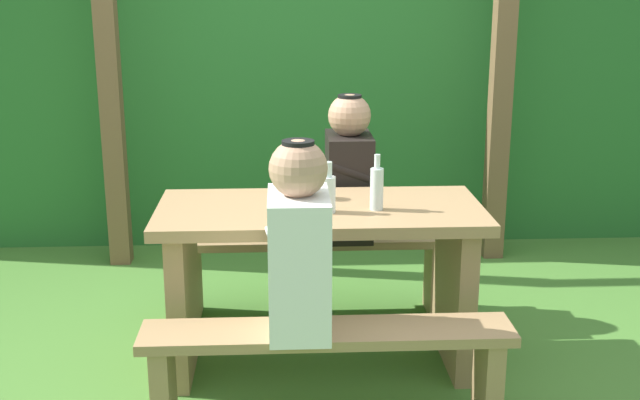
{
  "coord_description": "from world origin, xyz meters",
  "views": [
    {
      "loc": [
        -0.17,
        -3.31,
        1.69
      ],
      "look_at": [
        0.0,
        0.0,
        0.77
      ],
      "focal_mm": 45.13,
      "sensor_mm": 36.0,
      "label": 1
    }
  ],
  "objects_px": {
    "picnic_table": "(320,258)",
    "bottle_right": "(328,192)",
    "bottle_left": "(377,187)",
    "cell_phone": "(301,203)",
    "person_white_shirt": "(299,245)",
    "person_black_coat": "(349,172)",
    "bench_far": "(315,258)",
    "bench_near": "(327,357)",
    "drinking_glass": "(323,190)"
  },
  "relations": [
    {
      "from": "picnic_table",
      "to": "bottle_right",
      "type": "distance_m",
      "value": 0.34
    },
    {
      "from": "person_black_coat",
      "to": "cell_phone",
      "type": "distance_m",
      "value": 0.57
    },
    {
      "from": "picnic_table",
      "to": "person_white_shirt",
      "type": "distance_m",
      "value": 0.61
    },
    {
      "from": "picnic_table",
      "to": "cell_phone",
      "type": "xyz_separation_m",
      "value": [
        -0.08,
        0.04,
        0.24
      ]
    },
    {
      "from": "person_white_shirt",
      "to": "cell_phone",
      "type": "xyz_separation_m",
      "value": [
        0.02,
        0.6,
        -0.01
      ]
    },
    {
      "from": "bench_far",
      "to": "drinking_glass",
      "type": "relative_size",
      "value": 17.9
    },
    {
      "from": "picnic_table",
      "to": "bench_far",
      "type": "distance_m",
      "value": 0.59
    },
    {
      "from": "drinking_glass",
      "to": "bottle_left",
      "type": "relative_size",
      "value": 0.33
    },
    {
      "from": "person_white_shirt",
      "to": "bottle_left",
      "type": "xyz_separation_m",
      "value": [
        0.34,
        0.49,
        0.08
      ]
    },
    {
      "from": "person_white_shirt",
      "to": "person_black_coat",
      "type": "bearing_deg",
      "value": 75.9
    },
    {
      "from": "person_black_coat",
      "to": "drinking_glass",
      "type": "xyz_separation_m",
      "value": [
        -0.15,
        -0.43,
        0.02
      ]
    },
    {
      "from": "drinking_glass",
      "to": "bottle_left",
      "type": "bearing_deg",
      "value": -39.89
    },
    {
      "from": "drinking_glass",
      "to": "person_black_coat",
      "type": "bearing_deg",
      "value": 70.41
    },
    {
      "from": "cell_phone",
      "to": "bench_near",
      "type": "bearing_deg",
      "value": -95.39
    },
    {
      "from": "drinking_glass",
      "to": "bottle_left",
      "type": "xyz_separation_m",
      "value": [
        0.22,
        -0.18,
        0.06
      ]
    },
    {
      "from": "bench_far",
      "to": "bottle_left",
      "type": "relative_size",
      "value": 5.87
    },
    {
      "from": "bottle_right",
      "to": "cell_phone",
      "type": "height_order",
      "value": "bottle_right"
    },
    {
      "from": "drinking_glass",
      "to": "bottle_right",
      "type": "bearing_deg",
      "value": -87.58
    },
    {
      "from": "person_black_coat",
      "to": "bottle_right",
      "type": "relative_size",
      "value": 3.33
    },
    {
      "from": "bottle_right",
      "to": "bottle_left",
      "type": "bearing_deg",
      "value": 8.45
    },
    {
      "from": "bench_near",
      "to": "drinking_glass",
      "type": "bearing_deg",
      "value": 88.32
    },
    {
      "from": "bench_near",
      "to": "person_black_coat",
      "type": "bearing_deg",
      "value": 81.15
    },
    {
      "from": "drinking_glass",
      "to": "bench_near",
      "type": "bearing_deg",
      "value": -91.68
    },
    {
      "from": "bench_near",
      "to": "bottle_left",
      "type": "distance_m",
      "value": 0.76
    },
    {
      "from": "person_white_shirt",
      "to": "drinking_glass",
      "type": "distance_m",
      "value": 0.69
    },
    {
      "from": "bench_far",
      "to": "person_white_shirt",
      "type": "bearing_deg",
      "value": -95.42
    },
    {
      "from": "picnic_table",
      "to": "bench_near",
      "type": "bearing_deg",
      "value": -90.0
    },
    {
      "from": "bench_far",
      "to": "person_white_shirt",
      "type": "height_order",
      "value": "person_white_shirt"
    },
    {
      "from": "cell_phone",
      "to": "person_white_shirt",
      "type": "bearing_deg",
      "value": -105.38
    },
    {
      "from": "picnic_table",
      "to": "bottle_right",
      "type": "bearing_deg",
      "value": -72.01
    },
    {
      "from": "person_white_shirt",
      "to": "drinking_glass",
      "type": "xyz_separation_m",
      "value": [
        0.12,
        0.67,
        0.02
      ]
    },
    {
      "from": "drinking_glass",
      "to": "picnic_table",
      "type": "bearing_deg",
      "value": -99.14
    },
    {
      "from": "drinking_glass",
      "to": "cell_phone",
      "type": "relative_size",
      "value": 0.56
    },
    {
      "from": "bottle_left",
      "to": "cell_phone",
      "type": "height_order",
      "value": "bottle_left"
    },
    {
      "from": "picnic_table",
      "to": "drinking_glass",
      "type": "relative_size",
      "value": 17.9
    },
    {
      "from": "picnic_table",
      "to": "bottle_left",
      "type": "xyz_separation_m",
      "value": [
        0.24,
        -0.06,
        0.33
      ]
    },
    {
      "from": "bench_far",
      "to": "person_black_coat",
      "type": "distance_m",
      "value": 0.48
    },
    {
      "from": "bench_far",
      "to": "drinking_glass",
      "type": "distance_m",
      "value": 0.64
    },
    {
      "from": "person_black_coat",
      "to": "bench_far",
      "type": "bearing_deg",
      "value": 178.9
    },
    {
      "from": "picnic_table",
      "to": "bench_far",
      "type": "height_order",
      "value": "picnic_table"
    },
    {
      "from": "bench_near",
      "to": "drinking_glass",
      "type": "relative_size",
      "value": 17.9
    },
    {
      "from": "picnic_table",
      "to": "bench_far",
      "type": "xyz_separation_m",
      "value": [
        0.0,
        0.55,
        -0.2
      ]
    },
    {
      "from": "person_black_coat",
      "to": "bottle_left",
      "type": "relative_size",
      "value": 3.02
    },
    {
      "from": "bench_near",
      "to": "bench_far",
      "type": "xyz_separation_m",
      "value": [
        0.0,
        1.11,
        0.0
      ]
    },
    {
      "from": "person_white_shirt",
      "to": "cell_phone",
      "type": "height_order",
      "value": "person_white_shirt"
    },
    {
      "from": "drinking_glass",
      "to": "cell_phone",
      "type": "distance_m",
      "value": 0.13
    },
    {
      "from": "person_black_coat",
      "to": "drinking_glass",
      "type": "height_order",
      "value": "person_black_coat"
    },
    {
      "from": "drinking_glass",
      "to": "cell_phone",
      "type": "bearing_deg",
      "value": -141.78
    },
    {
      "from": "person_white_shirt",
      "to": "cell_phone",
      "type": "distance_m",
      "value": 0.6
    },
    {
      "from": "bench_far",
      "to": "cell_phone",
      "type": "relative_size",
      "value": 10.0
    }
  ]
}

